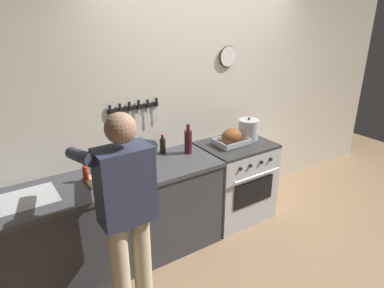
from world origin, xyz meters
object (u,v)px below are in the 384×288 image
object	(u,v)px
stove	(235,181)
roasting_pan	(232,138)
stock_pot	(248,129)
bottle_dish_soap	(117,165)
person_cook	(126,208)
bottle_soy_sauce	(163,145)
bottle_hot_sauce	(86,173)
cutting_board	(108,178)
bottle_wine_red	(188,141)

from	to	relation	value
stove	roasting_pan	bearing A→B (deg)	168.21
stock_pot	bottle_dish_soap	size ratio (longest dim) A/B	1.23
stove	person_cook	distance (m)	1.73
stove	bottle_dish_soap	distance (m)	1.45
bottle_soy_sauce	bottle_hot_sauce	distance (m)	0.86
cutting_board	bottle_hot_sauce	distance (m)	0.19
stock_pot	bottle_hot_sauce	distance (m)	1.83
cutting_board	bottle_dish_soap	distance (m)	0.14
roasting_pan	bottle_dish_soap	size ratio (longest dim) A/B	1.70
stock_pot	bottle_dish_soap	bearing A→B (deg)	-179.83
roasting_pan	bottle_hot_sauce	bearing A→B (deg)	178.93
person_cook	bottle_dish_soap	distance (m)	0.67
person_cook	bottle_hot_sauce	size ratio (longest dim) A/B	9.07
cutting_board	bottle_hot_sauce	bearing A→B (deg)	161.66
stock_pot	bottle_hot_sauce	xyz separation A→B (m)	(-1.83, 0.01, -0.04)
bottle_hot_sauce	bottle_soy_sauce	bearing A→B (deg)	11.94
person_cook	stock_pot	distance (m)	1.86
bottle_soy_sauce	bottle_dish_soap	world-z (taller)	bottle_dish_soap
person_cook	roasting_pan	size ratio (longest dim) A/B	4.72
bottle_soy_sauce	person_cook	bearing A→B (deg)	-132.61
roasting_pan	bottle_dish_soap	bearing A→B (deg)	179.14
bottle_dish_soap	bottle_hot_sauce	bearing A→B (deg)	177.96
stock_pot	bottle_hot_sauce	bearing A→B (deg)	179.83
stove	bottle_soy_sauce	xyz separation A→B (m)	(-0.79, 0.22, 0.53)
person_cook	bottle_soy_sauce	size ratio (longest dim) A/B	8.43
person_cook	bottle_soy_sauce	xyz separation A→B (m)	(0.76, 0.82, 0.03)
stock_pot	roasting_pan	bearing A→B (deg)	-174.75
stock_pot	bottle_dish_soap	distance (m)	1.55
bottle_soy_sauce	bottle_dish_soap	distance (m)	0.59
bottle_dish_soap	bottle_hot_sauce	xyz separation A→B (m)	(-0.28, 0.01, -0.01)
cutting_board	stove	bearing A→B (deg)	0.52
stove	bottle_dish_soap	size ratio (longest dim) A/B	4.35
bottle_soy_sauce	bottle_wine_red	xyz separation A→B (m)	(0.22, -0.14, 0.05)
roasting_pan	bottle_soy_sauce	bearing A→B (deg)	164.11
cutting_board	bottle_wine_red	xyz separation A→B (m)	(0.89, 0.09, 0.12)
bottle_wine_red	bottle_dish_soap	bearing A→B (deg)	-176.56
cutting_board	bottle_soy_sauce	distance (m)	0.72
stock_pot	bottle_soy_sauce	world-z (taller)	stock_pot
bottle_wine_red	bottle_dish_soap	xyz separation A→B (m)	(-0.78, -0.05, -0.04)
stove	bottle_dish_soap	world-z (taller)	bottle_dish_soap
cutting_board	bottle_soy_sauce	bearing A→B (deg)	19.07
bottle_wine_red	person_cook	bearing A→B (deg)	-144.91
bottle_soy_sauce	bottle_hot_sauce	world-z (taller)	bottle_soy_sauce
person_cook	bottle_dish_soap	xyz separation A→B (m)	(0.20, 0.64, 0.03)
stock_pot	cutting_board	world-z (taller)	stock_pot
stove	person_cook	xyz separation A→B (m)	(-1.55, -0.61, 0.50)
roasting_pan	bottle_hot_sauce	size ratio (longest dim) A/B	1.92
bottle_wine_red	bottle_dish_soap	world-z (taller)	bottle_wine_red
stove	stock_pot	xyz separation A→B (m)	(0.20, 0.04, 0.56)
stove	stock_pot	distance (m)	0.60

